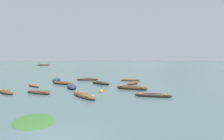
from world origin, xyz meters
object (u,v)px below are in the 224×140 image
(rowboat_2, at_px, (133,83))
(mooring_buoy, at_px, (101,91))
(rowboat_3, at_px, (101,83))
(rowboat_6, at_px, (72,87))
(rowboat_1, at_px, (63,83))
(rowboat_11, at_px, (153,95))
(ferry_0, at_px, (44,65))
(rowboat_5, at_px, (132,88))
(rowboat_10, at_px, (57,80))
(rowboat_8, at_px, (6,92))
(rowboat_4, at_px, (84,95))
(rowboat_7, at_px, (34,85))
(rowboat_9, at_px, (130,80))
(rowboat_13, at_px, (39,92))
(rowboat_0, at_px, (88,79))

(rowboat_2, distance_m, mooring_buoy, 8.85)
(rowboat_3, bearing_deg, mooring_buoy, -85.42)
(rowboat_6, bearing_deg, rowboat_1, 120.44)
(rowboat_1, height_order, rowboat_3, rowboat_1)
(rowboat_11, bearing_deg, ferry_0, 116.04)
(rowboat_5, height_order, rowboat_11, rowboat_5)
(rowboat_1, distance_m, rowboat_3, 6.00)
(ferry_0, bearing_deg, rowboat_10, -67.91)
(rowboat_2, height_order, rowboat_11, rowboat_2)
(mooring_buoy, bearing_deg, rowboat_8, -176.45)
(rowboat_4, bearing_deg, rowboat_6, 113.56)
(rowboat_7, distance_m, rowboat_9, 16.55)
(rowboat_2, relative_size, rowboat_4, 0.78)
(rowboat_5, relative_size, rowboat_13, 1.28)
(rowboat_9, height_order, ferry_0, ferry_0)
(rowboat_1, height_order, rowboat_4, rowboat_1)
(rowboat_1, bearing_deg, rowboat_4, -63.67)
(rowboat_1, height_order, rowboat_2, rowboat_1)
(rowboat_1, distance_m, mooring_buoy, 9.82)
(rowboat_3, relative_size, rowboat_13, 1.03)
(rowboat_7, relative_size, rowboat_10, 0.78)
(rowboat_8, relative_size, rowboat_13, 0.95)
(rowboat_13, bearing_deg, mooring_buoy, 7.21)
(mooring_buoy, bearing_deg, rowboat_7, 154.18)
(rowboat_3, bearing_deg, rowboat_2, 1.27)
(rowboat_11, bearing_deg, rowboat_4, -177.57)
(rowboat_0, bearing_deg, rowboat_10, -169.13)
(rowboat_8, distance_m, ferry_0, 111.28)
(rowboat_3, distance_m, rowboat_5, 6.79)
(rowboat_2, xyz_separation_m, rowboat_3, (-5.15, -0.11, 0.01))
(rowboat_4, height_order, rowboat_6, rowboat_6)
(rowboat_5, distance_m, rowboat_7, 14.38)
(rowboat_2, relative_size, rowboat_5, 0.77)
(rowboat_3, relative_size, rowboat_5, 0.80)
(rowboat_11, bearing_deg, rowboat_6, 149.59)
(rowboat_4, distance_m, rowboat_8, 9.66)
(rowboat_4, bearing_deg, rowboat_0, 96.79)
(rowboat_2, height_order, rowboat_9, rowboat_2)
(rowboat_1, relative_size, rowboat_7, 1.34)
(rowboat_3, bearing_deg, rowboat_10, 151.55)
(rowboat_3, bearing_deg, rowboat_0, 117.16)
(rowboat_13, bearing_deg, rowboat_11, -7.02)
(rowboat_3, height_order, rowboat_11, rowboat_3)
(rowboat_5, xyz_separation_m, rowboat_9, (0.71, 9.91, -0.05))
(rowboat_0, relative_size, rowboat_7, 1.32)
(rowboat_1, height_order, rowboat_8, rowboat_1)
(rowboat_8, bearing_deg, rowboat_6, 31.05)
(rowboat_1, distance_m, rowboat_11, 15.68)
(rowboat_10, bearing_deg, rowboat_11, -44.58)
(rowboat_5, bearing_deg, rowboat_10, 143.16)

